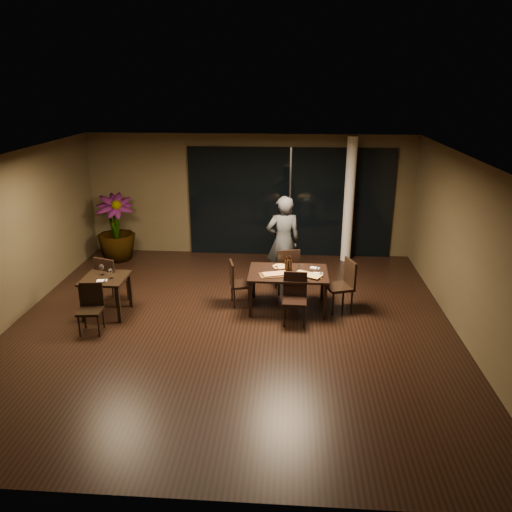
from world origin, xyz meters
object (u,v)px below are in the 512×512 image
(chair_main_left, at_px, (237,281))
(bottle_a, at_px, (286,264))
(main_table, at_px, (288,276))
(potted_plant, at_px, (116,228))
(diner, at_px, (283,242))
(side_table, at_px, (105,283))
(chair_main_near, at_px, (295,295))
(chair_side_far, at_px, (110,278))
(chair_side_near, at_px, (91,305))
(chair_main_far, at_px, (287,268))
(chair_main_right, at_px, (344,283))
(bottle_c, at_px, (289,263))
(bottle_b, at_px, (290,264))

(chair_main_left, bearing_deg, bottle_a, -108.22)
(main_table, distance_m, potted_plant, 4.89)
(diner, bearing_deg, main_table, 84.81)
(chair_main_left, bearing_deg, main_table, -109.29)
(side_table, xyz_separation_m, chair_main_near, (3.53, -0.06, -0.10))
(chair_side_far, bearing_deg, bottle_a, -159.53)
(main_table, xyz_separation_m, potted_plant, (-4.21, 2.49, 0.13))
(chair_side_far, bearing_deg, chair_side_near, 111.46)
(side_table, xyz_separation_m, chair_side_near, (-0.03, -0.66, -0.14))
(chair_side_near, height_order, diner, diner)
(side_table, height_order, chair_main_left, chair_main_left)
(side_table, distance_m, chair_main_far, 3.59)
(chair_main_right, bearing_deg, diner, -153.15)
(chair_main_right, xyz_separation_m, bottle_c, (-1.05, 0.08, 0.34))
(potted_plant, bearing_deg, chair_side_near, -77.98)
(chair_main_near, distance_m, bottle_a, 0.71)
(bottle_a, bearing_deg, chair_side_far, -178.55)
(diner, bearing_deg, side_table, 15.68)
(chair_side_far, relative_size, chair_side_near, 1.14)
(chair_side_near, bearing_deg, potted_plant, 96.12)
(chair_main_right, relative_size, bottle_b, 3.30)
(main_table, relative_size, side_table, 1.88)
(chair_main_far, xyz_separation_m, chair_main_left, (-0.97, -0.63, -0.05))
(chair_main_near, relative_size, bottle_a, 2.99)
(chair_main_left, height_order, diner, diner)
(chair_main_left, xyz_separation_m, chair_side_near, (-2.45, -1.25, -0.02))
(potted_plant, distance_m, bottle_c, 4.86)
(main_table, bearing_deg, chair_main_far, 91.62)
(chair_main_far, relative_size, chair_side_near, 1.13)
(side_table, distance_m, chair_main_right, 4.49)
(chair_main_far, height_order, diner, diner)
(main_table, xyz_separation_m, side_table, (-3.40, -0.50, -0.05))
(side_table, height_order, chair_side_near, chair_side_near)
(potted_plant, bearing_deg, bottle_a, -30.57)
(chair_main_right, bearing_deg, chair_side_near, -94.33)
(chair_main_near, xyz_separation_m, chair_side_far, (-3.61, 0.49, 0.04))
(side_table, bearing_deg, bottle_c, 9.68)
(main_table, relative_size, chair_main_left, 1.67)
(chair_main_right, bearing_deg, bottle_a, -109.69)
(chair_side_far, bearing_deg, chair_main_right, -160.08)
(side_table, relative_size, bottle_a, 2.57)
(main_table, distance_m, bottle_b, 0.23)
(potted_plant, distance_m, bottle_b, 4.91)
(chair_main_far, height_order, bottle_c, bottle_c)
(diner, bearing_deg, chair_main_left, 39.84)
(chair_main_near, xyz_separation_m, bottle_c, (-0.12, 0.64, 0.38))
(chair_main_far, height_order, chair_main_right, chair_main_right)
(chair_main_far, bearing_deg, chair_main_left, 20.85)
(chair_main_left, relative_size, bottle_b, 2.95)
(potted_plant, bearing_deg, chair_main_far, -22.88)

